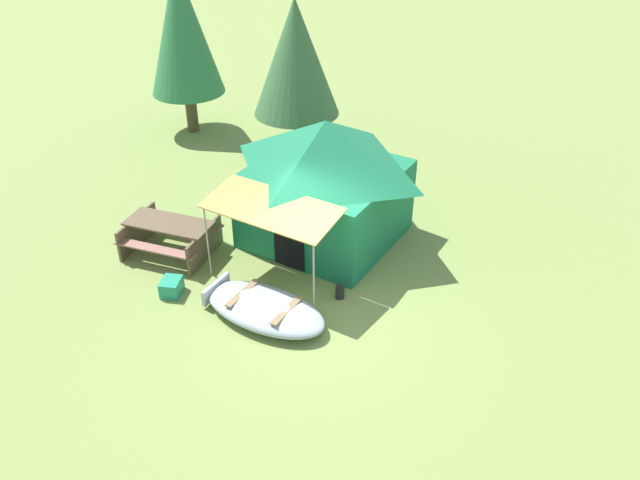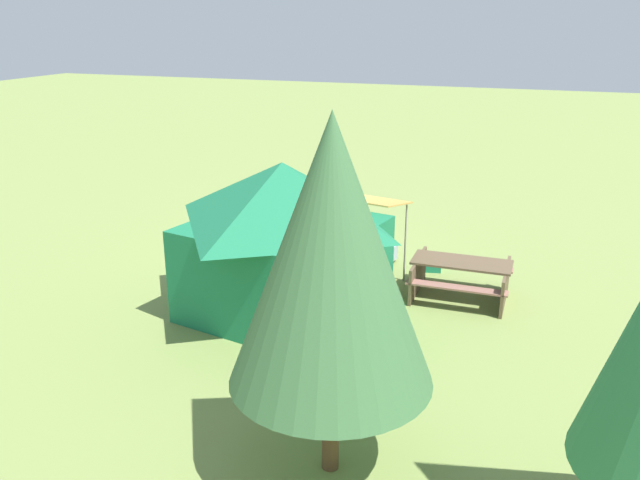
# 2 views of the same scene
# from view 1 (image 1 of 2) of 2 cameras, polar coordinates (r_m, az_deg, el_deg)

# --- Properties ---
(ground_plane) EXTENTS (80.00, 80.00, 0.00)m
(ground_plane) POSITION_cam_1_polar(r_m,az_deg,el_deg) (12.69, -0.58, -5.93)
(ground_plane) COLOR olive
(beached_rowboat) EXTENTS (2.78, 1.73, 0.44)m
(beached_rowboat) POSITION_cam_1_polar(r_m,az_deg,el_deg) (12.31, -5.07, -6.16)
(beached_rowboat) COLOR #A0ACB8
(beached_rowboat) RESTS_ON ground_plane
(canvas_cabin_tent) EXTENTS (3.90, 4.80, 2.88)m
(canvas_cabin_tent) POSITION_cam_1_polar(r_m,az_deg,el_deg) (14.03, 0.47, 5.48)
(canvas_cabin_tent) COLOR #1A7148
(canvas_cabin_tent) RESTS_ON ground_plane
(picnic_table) EXTENTS (1.93, 1.52, 0.77)m
(picnic_table) POSITION_cam_1_polar(r_m,az_deg,el_deg) (14.37, -13.41, 0.61)
(picnic_table) COLOR brown
(picnic_table) RESTS_ON ground_plane
(cooler_box) EXTENTS (0.47, 0.54, 0.34)m
(cooler_box) POSITION_cam_1_polar(r_m,az_deg,el_deg) (13.25, -13.29, -4.15)
(cooler_box) COLOR #1F8965
(cooler_box) RESTS_ON ground_plane
(fuel_can) EXTENTS (0.25, 0.25, 0.29)m
(fuel_can) POSITION_cam_1_polar(r_m,az_deg,el_deg) (12.81, 1.80, -4.72)
(fuel_can) COLOR black
(fuel_can) RESTS_ON ground_plane
(pine_tree_back_left) EXTENTS (2.41, 2.41, 4.43)m
(pine_tree_back_left) POSITION_cam_1_polar(r_m,az_deg,el_deg) (17.79, -2.22, 16.17)
(pine_tree_back_left) COLOR brown
(pine_tree_back_left) RESTS_ON ground_plane
(pine_tree_back_right) EXTENTS (2.20, 2.20, 5.06)m
(pine_tree_back_right) POSITION_cam_1_polar(r_m,az_deg,el_deg) (19.72, -12.38, 18.11)
(pine_tree_back_right) COLOR #4E4228
(pine_tree_back_right) RESTS_ON ground_plane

